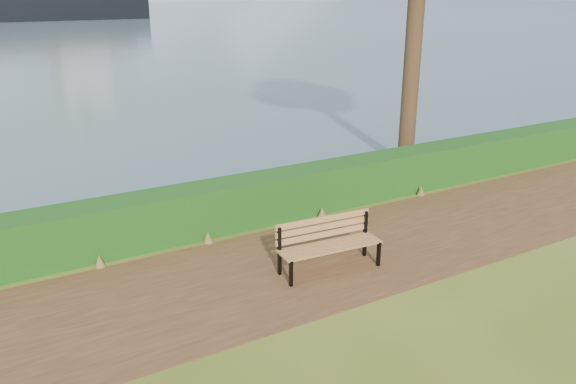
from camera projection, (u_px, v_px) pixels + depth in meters
ground at (309, 272)px, 10.01m from camera, size 140.00×140.00×0.00m
path at (301, 265)px, 10.26m from camera, size 40.00×3.40×0.01m
hedge at (245, 201)px, 11.97m from camera, size 32.00×0.85×1.00m
bench at (328, 241)px, 9.97m from camera, size 1.92×0.70×0.95m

